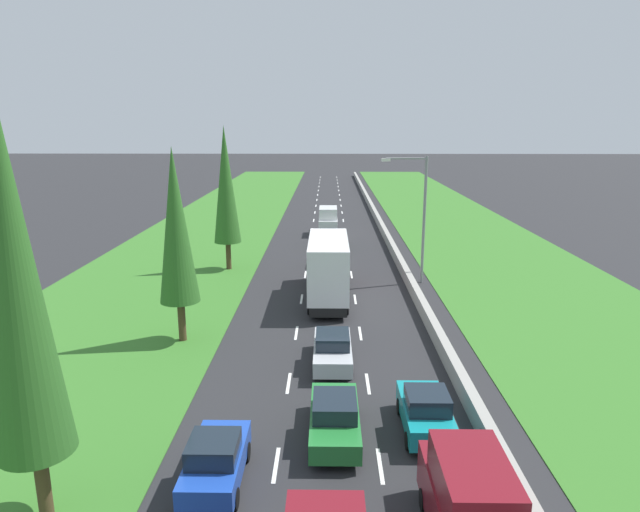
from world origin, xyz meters
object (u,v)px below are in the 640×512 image
at_px(white_box_truck_centre_lane, 328,267).
at_px(poplar_tree_third, 226,186).
at_px(white_sedan_centre_lane, 328,255).
at_px(poplar_tree_second, 176,227).
at_px(poplar_tree_nearest, 15,276).
at_px(silver_sedan_centre_lane, 333,349).
at_px(white_van_centre_lane, 328,221).
at_px(green_sedan_centre_lane, 335,417).
at_px(street_light_mast, 420,211).
at_px(green_hatchback_centre_lane, 328,238).
at_px(teal_hatchback_right_lane, 426,411).
at_px(blue_hatchback_left_lane, 216,460).
at_px(maroon_van_right_lane, 469,505).

distance_m(white_box_truck_centre_lane, poplar_tree_third, 11.62).
distance_m(white_sedan_centre_lane, poplar_tree_second, 18.55).
relative_size(poplar_tree_nearest, poplar_tree_third, 1.13).
bearing_deg(poplar_tree_nearest, poplar_tree_third, 89.26).
relative_size(silver_sedan_centre_lane, white_van_centre_lane, 0.92).
height_order(green_sedan_centre_lane, street_light_mast, street_light_mast).
bearing_deg(green_hatchback_centre_lane, poplar_tree_nearest, -102.69).
relative_size(poplar_tree_third, street_light_mast, 1.23).
relative_size(green_sedan_centre_lane, poplar_tree_third, 0.41).
bearing_deg(white_sedan_centre_lane, green_sedan_centre_lane, -89.43).
relative_size(teal_hatchback_right_lane, street_light_mast, 0.43).
relative_size(white_box_truck_centre_lane, poplar_tree_nearest, 0.75).
xyz_separation_m(white_box_truck_centre_lane, poplar_tree_third, (-7.81, 7.39, 4.40)).
bearing_deg(poplar_tree_nearest, green_sedan_centre_lane, 27.13).
bearing_deg(blue_hatchback_left_lane, green_hatchback_centre_lane, 84.23).
bearing_deg(green_sedan_centre_lane, white_van_centre_lane, 90.42).
distance_m(poplar_tree_nearest, poplar_tree_second, 13.52).
bearing_deg(poplar_tree_third, poplar_tree_second, -89.46).
bearing_deg(poplar_tree_third, white_van_centre_lane, 61.44).
relative_size(green_sedan_centre_lane, poplar_tree_nearest, 0.36).
distance_m(green_sedan_centre_lane, blue_hatchback_left_lane, 4.66).
xyz_separation_m(green_sedan_centre_lane, poplar_tree_nearest, (-8.43, -4.32, 6.49)).
relative_size(poplar_tree_nearest, poplar_tree_second, 1.23).
relative_size(white_sedan_centre_lane, green_hatchback_centre_lane, 1.15).
relative_size(maroon_van_right_lane, poplar_tree_nearest, 0.39).
bearing_deg(poplar_tree_second, white_van_centre_lane, 75.20).
relative_size(green_hatchback_centre_lane, poplar_tree_third, 0.35).
relative_size(green_hatchback_centre_lane, teal_hatchback_right_lane, 1.00).
distance_m(maroon_van_right_lane, white_box_truck_centre_lane, 22.15).
height_order(blue_hatchback_left_lane, green_hatchback_centre_lane, same).
bearing_deg(maroon_van_right_lane, silver_sedan_centre_lane, 106.79).
height_order(poplar_tree_second, poplar_tree_third, poplar_tree_third).
xyz_separation_m(white_sedan_centre_lane, green_hatchback_centre_lane, (-0.04, 6.62, 0.02)).
xyz_separation_m(maroon_van_right_lane, white_sedan_centre_lane, (-3.74, 30.59, -0.59)).
bearing_deg(poplar_tree_nearest, blue_hatchback_left_lane, 19.04).
height_order(blue_hatchback_left_lane, poplar_tree_nearest, poplar_tree_nearest).
bearing_deg(white_sedan_centre_lane, maroon_van_right_lane, -83.03).
distance_m(white_box_truck_centre_lane, poplar_tree_second, 11.27).
xyz_separation_m(green_hatchback_centre_lane, white_van_centre_lane, (0.02, 6.30, 0.56)).
relative_size(white_van_centre_lane, teal_hatchback_right_lane, 1.26).
relative_size(blue_hatchback_left_lane, teal_hatchback_right_lane, 1.00).
bearing_deg(white_sedan_centre_lane, street_light_mast, -37.36).
height_order(silver_sedan_centre_lane, white_van_centre_lane, white_van_centre_lane).
distance_m(maroon_van_right_lane, poplar_tree_second, 19.09).
distance_m(silver_sedan_centre_lane, poplar_tree_second, 9.94).
bearing_deg(white_van_centre_lane, silver_sedan_centre_lane, -89.56).
distance_m(green_hatchback_centre_lane, poplar_tree_nearest, 37.58).
height_order(green_sedan_centre_lane, green_hatchback_centre_lane, green_hatchback_centre_lane).
height_order(blue_hatchback_left_lane, poplar_tree_second, poplar_tree_second).
distance_m(white_sedan_centre_lane, poplar_tree_third, 9.81).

